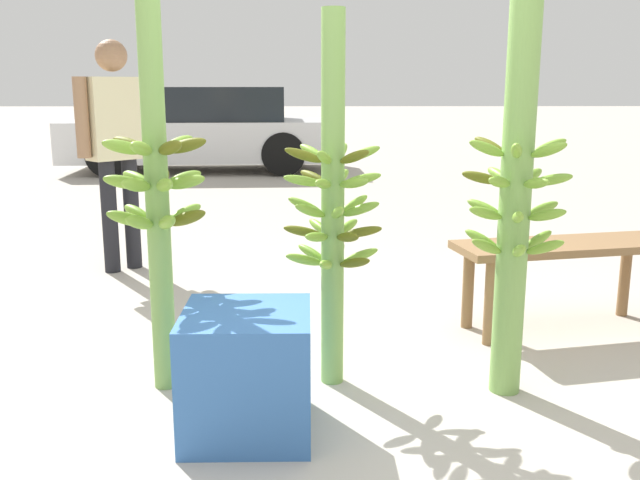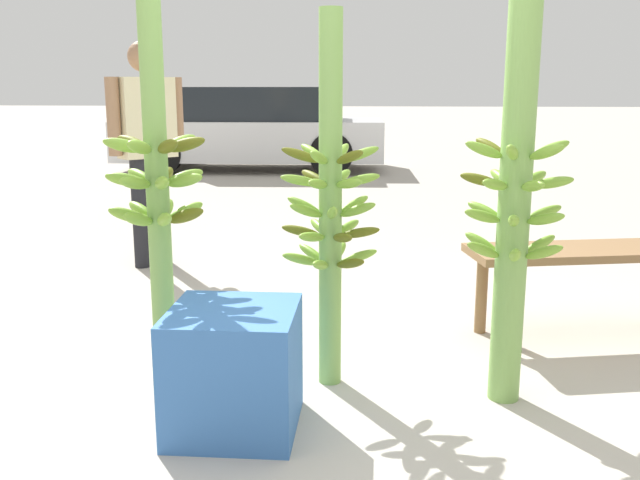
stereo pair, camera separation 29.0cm
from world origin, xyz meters
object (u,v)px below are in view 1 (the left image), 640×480
at_px(banana_stalk_center, 333,205).
at_px(parked_car, 204,130).
at_px(banana_stalk_right, 516,190).
at_px(banana_stalk_left, 157,189).
at_px(market_bench, 564,258).
at_px(produce_crate, 247,372).
at_px(vendor_person, 116,135).

xyz_separation_m(banana_stalk_center, parked_car, (-1.66, 7.87, -0.18)).
bearing_deg(banana_stalk_right, banana_stalk_center, 171.36).
bearing_deg(parked_car, banana_stalk_right, -165.79).
distance_m(banana_stalk_center, banana_stalk_right, 0.74).
xyz_separation_m(banana_stalk_left, parked_car, (-0.94, 7.91, -0.26)).
relative_size(banana_stalk_left, parked_car, 0.42).
distance_m(banana_stalk_right, market_bench, 1.03).
distance_m(banana_stalk_left, banana_stalk_center, 0.72).
height_order(banana_stalk_right, produce_crate, banana_stalk_right).
distance_m(banana_stalk_left, produce_crate, 0.85).
bearing_deg(parked_car, banana_stalk_left, -175.68).
bearing_deg(vendor_person, banana_stalk_center, 81.24).
xyz_separation_m(banana_stalk_right, produce_crate, (-1.06, -0.34, -0.63)).
distance_m(banana_stalk_left, banana_stalk_right, 1.45).
bearing_deg(banana_stalk_center, banana_stalk_left, -176.86).
distance_m(vendor_person, produce_crate, 2.73).
height_order(banana_stalk_center, parked_car, banana_stalk_center).
relative_size(banana_stalk_right, market_bench, 1.45).
bearing_deg(parked_car, vendor_person, -179.97).
relative_size(banana_stalk_right, vendor_person, 1.11).
bearing_deg(banana_stalk_left, banana_stalk_right, -2.82).
relative_size(banana_stalk_center, parked_car, 0.39).
bearing_deg(vendor_person, market_bench, 109.42).
bearing_deg(banana_stalk_right, banana_stalk_left, 177.18).
bearing_deg(banana_stalk_left, vendor_person, 108.90).
bearing_deg(parked_car, banana_stalk_center, -170.55).
height_order(parked_car, produce_crate, parked_car).
relative_size(banana_stalk_center, market_bench, 1.31).
xyz_separation_m(parked_car, produce_crate, (1.33, -8.32, -0.37)).
bearing_deg(produce_crate, banana_stalk_right, 17.89).
height_order(banana_stalk_center, vendor_person, banana_stalk_center).
bearing_deg(vendor_person, banana_stalk_left, 64.48).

